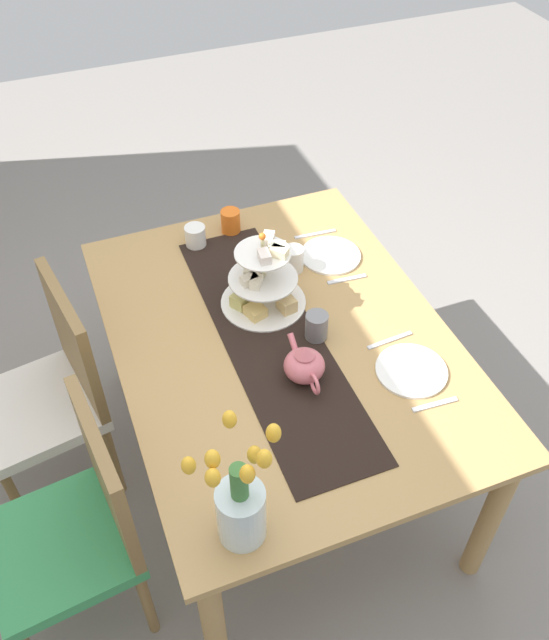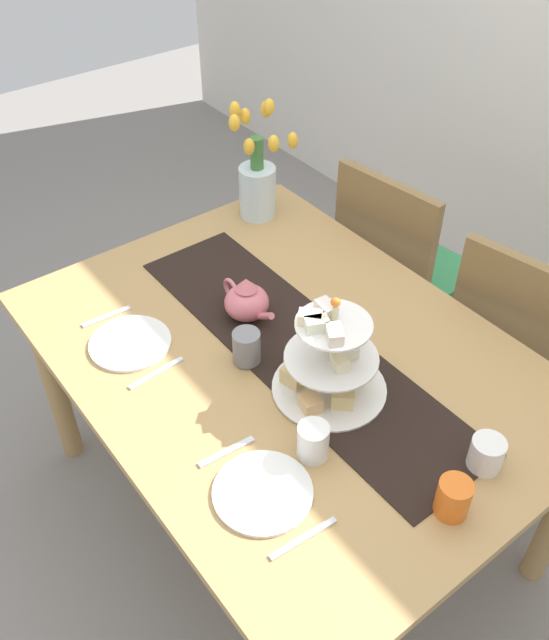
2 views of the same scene
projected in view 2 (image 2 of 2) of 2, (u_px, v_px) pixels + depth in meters
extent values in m
plane|color=gray|center=(285.00, 505.00, 2.38)|extent=(8.00, 8.00, 0.00)
cube|color=tan|center=(288.00, 357.00, 1.91)|extent=(1.48, 1.09, 0.03)
cylinder|color=tan|center=(54.00, 384.00, 2.33)|extent=(0.07, 0.07, 0.71)
cylinder|color=tan|center=(276.00, 280.00, 2.77)|extent=(0.07, 0.07, 0.71)
cylinder|color=olive|center=(462.00, 317.00, 2.82)|extent=(0.04, 0.04, 0.41)
cylinder|color=olive|center=(393.00, 279.00, 3.01)|extent=(0.04, 0.04, 0.41)
cylinder|color=olive|center=(408.00, 360.00, 2.63)|extent=(0.04, 0.04, 0.41)
cylinder|color=olive|center=(338.00, 316.00, 2.82)|extent=(0.04, 0.04, 0.41)
cube|color=#389356|center=(407.00, 272.00, 2.67)|extent=(0.47, 0.47, 0.05)
cube|color=olive|center=(383.00, 238.00, 2.41)|extent=(0.42, 0.09, 0.45)
cylinder|color=olive|center=(492.00, 349.00, 2.68)|extent=(0.04, 0.04, 0.41)
cylinder|color=olive|center=(534.00, 453.00, 2.30)|extent=(0.04, 0.04, 0.41)
cylinder|color=olive|center=(442.00, 399.00, 2.48)|extent=(0.04, 0.04, 0.41)
cube|color=silver|center=(526.00, 351.00, 2.34)|extent=(0.49, 0.49, 0.05)
cube|color=olive|center=(517.00, 323.00, 2.07)|extent=(0.42, 0.11, 0.45)
cube|color=black|center=(298.00, 347.00, 1.91)|extent=(1.19, 0.31, 0.00)
cylinder|color=beige|center=(332.00, 349.00, 1.70)|extent=(0.01, 0.01, 0.28)
cylinder|color=white|center=(329.00, 387.00, 1.79)|extent=(0.30, 0.30, 0.01)
cylinder|color=white|center=(331.00, 357.00, 1.72)|extent=(0.24, 0.24, 0.01)
cylinder|color=white|center=(334.00, 324.00, 1.64)|extent=(0.19, 0.19, 0.01)
cube|color=#EBCC82|center=(343.00, 395.00, 1.73)|extent=(0.09, 0.08, 0.05)
cube|color=#D6CE74|center=(355.00, 369.00, 1.80)|extent=(0.08, 0.08, 0.05)
cube|color=#EEC972|center=(330.00, 362.00, 1.83)|extent=(0.08, 0.08, 0.04)
cube|color=#E4C17F|center=(294.00, 375.00, 1.78)|extent=(0.07, 0.06, 0.05)
cube|color=#ECB879|center=(311.00, 403.00, 1.72)|extent=(0.06, 0.06, 0.04)
cube|color=beige|center=(340.00, 362.00, 1.68)|extent=(0.07, 0.05, 0.03)
cube|color=beige|center=(347.00, 351.00, 1.71)|extent=(0.06, 0.07, 0.03)
cube|color=silver|center=(345.00, 341.00, 1.74)|extent=(0.04, 0.06, 0.03)
cube|color=#EFE3C7|center=(335.00, 339.00, 1.74)|extent=(0.07, 0.06, 0.03)
cube|color=silver|center=(326.00, 308.00, 1.66)|extent=(0.06, 0.04, 0.03)
cube|color=beige|center=(310.00, 318.00, 1.63)|extent=(0.07, 0.06, 0.03)
cube|color=#E8E9CA|center=(317.00, 324.00, 1.62)|extent=(0.06, 0.07, 0.03)
cube|color=beige|center=(335.00, 334.00, 1.59)|extent=(0.07, 0.06, 0.03)
sphere|color=orange|center=(336.00, 302.00, 1.60)|extent=(0.02, 0.02, 0.02)
ellipsoid|color=#D66B75|center=(247.00, 302.00, 1.98)|extent=(0.13, 0.13, 0.10)
cone|color=#D66B75|center=(246.00, 284.00, 1.93)|extent=(0.06, 0.06, 0.04)
cylinder|color=#D66B75|center=(265.00, 316.00, 1.92)|extent=(0.07, 0.02, 0.06)
torus|color=#D66B75|center=(231.00, 289.00, 2.02)|extent=(0.07, 0.01, 0.07)
cylinder|color=silver|center=(258.00, 192.00, 2.37)|extent=(0.13, 0.13, 0.18)
cylinder|color=#3D7538|center=(257.00, 155.00, 2.28)|extent=(0.04, 0.04, 0.12)
ellipsoid|color=yellow|center=(274.00, 144.00, 2.14)|extent=(0.04, 0.04, 0.06)
ellipsoid|color=yellow|center=(293.00, 140.00, 2.26)|extent=(0.04, 0.04, 0.06)
ellipsoid|color=yellow|center=(269.00, 107.00, 2.21)|extent=(0.04, 0.04, 0.06)
ellipsoid|color=yellow|center=(266.00, 109.00, 2.25)|extent=(0.04, 0.04, 0.06)
ellipsoid|color=yellow|center=(245.00, 116.00, 2.23)|extent=(0.04, 0.04, 0.06)
ellipsoid|color=yellow|center=(235.00, 110.00, 2.19)|extent=(0.04, 0.04, 0.06)
ellipsoid|color=yellow|center=(234.00, 123.00, 2.14)|extent=(0.04, 0.04, 0.06)
ellipsoid|color=yellow|center=(249.00, 147.00, 2.20)|extent=(0.04, 0.04, 0.06)
cylinder|color=white|center=(486.00, 454.00, 1.58)|extent=(0.08, 0.08, 0.08)
cylinder|color=white|center=(130.00, 343.00, 1.92)|extent=(0.23, 0.23, 0.01)
cube|color=silver|center=(106.00, 317.00, 2.01)|extent=(0.03, 0.15, 0.01)
cube|color=silver|center=(156.00, 373.00, 1.83)|extent=(0.03, 0.17, 0.01)
cylinder|color=white|center=(263.00, 492.00, 1.55)|extent=(0.23, 0.23, 0.01)
cube|color=silver|center=(226.00, 452.00, 1.64)|extent=(0.03, 0.15, 0.01)
cube|color=silver|center=(303.00, 538.00, 1.46)|extent=(0.03, 0.17, 0.01)
cylinder|color=slate|center=(247.00, 347.00, 1.84)|extent=(0.08, 0.08, 0.09)
cylinder|color=white|center=(313.00, 441.00, 1.60)|extent=(0.08, 0.08, 0.09)
cylinder|color=orange|center=(453.00, 498.00, 1.49)|extent=(0.08, 0.08, 0.09)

